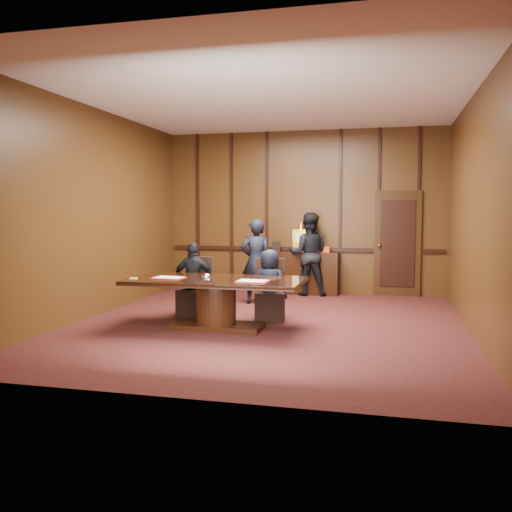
{
  "coord_description": "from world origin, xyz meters",
  "views": [
    {
      "loc": [
        1.79,
        -8.19,
        1.77
      ],
      "look_at": [
        -0.26,
        0.25,
        1.05
      ],
      "focal_mm": 38.0,
      "sensor_mm": 36.0,
      "label": 1
    }
  ],
  "objects": [
    {
      "name": "signatory_left",
      "position": [
        -1.35,
        0.3,
        0.63
      ],
      "size": [
        0.77,
        0.42,
        1.25
      ],
      "primitive_type": "imported",
      "rotation": [
        0.0,
        0.0,
        3.3
      ],
      "color": "black",
      "rests_on": "ground"
    },
    {
      "name": "chair_right",
      "position": [
        -0.05,
        0.38,
        0.29
      ],
      "size": [
        0.55,
        0.55,
        0.99
      ],
      "rotation": [
        0.0,
        0.0,
        0.17
      ],
      "color": "black",
      "rests_on": "ground"
    },
    {
      "name": "room",
      "position": [
        0.07,
        0.14,
        1.72
      ],
      "size": [
        7.0,
        7.04,
        3.5
      ],
      "color": "#330E0E",
      "rests_on": "ground"
    },
    {
      "name": "signatory_right",
      "position": [
        -0.05,
        0.3,
        0.58
      ],
      "size": [
        0.63,
        0.48,
        1.16
      ],
      "primitive_type": "imported",
      "rotation": [
        0.0,
        0.0,
        2.92
      ],
      "color": "black",
      "rests_on": "ground"
    },
    {
      "name": "folder_left",
      "position": [
        -1.41,
        -0.62,
        0.77
      ],
      "size": [
        0.48,
        0.36,
        0.02
      ],
      "rotation": [
        0.0,
        0.0,
        -0.07
      ],
      "color": "#B31710",
      "rests_on": "conference_table"
    },
    {
      "name": "inkstand",
      "position": [
        -0.7,
        -0.95,
        0.81
      ],
      "size": [
        0.2,
        0.14,
        0.12
      ],
      "color": "white",
      "rests_on": "conference_table"
    },
    {
      "name": "notepad",
      "position": [
        -1.9,
        -0.79,
        0.77
      ],
      "size": [
        0.11,
        0.08,
        0.01
      ],
      "primitive_type": "cube",
      "rotation": [
        0.0,
        0.0,
        0.11
      ],
      "color": "#E3CD6F",
      "rests_on": "conference_table"
    },
    {
      "name": "witness_left",
      "position": [
        -0.65,
        1.84,
        0.81
      ],
      "size": [
        0.68,
        0.56,
        1.62
      ],
      "primitive_type": "imported",
      "rotation": [
        0.0,
        0.0,
        3.47
      ],
      "color": "black",
      "rests_on": "ground"
    },
    {
      "name": "sideboard",
      "position": [
        0.0,
        3.26,
        0.49
      ],
      "size": [
        1.6,
        0.45,
        1.54
      ],
      "color": "black",
      "rests_on": "ground"
    },
    {
      "name": "folder_right",
      "position": [
        -0.08,
        -0.7,
        0.77
      ],
      "size": [
        0.47,
        0.34,
        0.02
      ],
      "rotation": [
        0.0,
        0.0,
        -0.02
      ],
      "color": "#B31710",
      "rests_on": "conference_table"
    },
    {
      "name": "chair_left",
      "position": [
        -1.34,
        0.38,
        0.29
      ],
      "size": [
        0.55,
        0.55,
        0.99
      ],
      "rotation": [
        0.0,
        0.0,
        -0.15
      ],
      "color": "black",
      "rests_on": "ground"
    },
    {
      "name": "witness_right",
      "position": [
        0.19,
        3.1,
        0.87
      ],
      "size": [
        0.91,
        0.74,
        1.74
      ],
      "primitive_type": "imported",
      "rotation": [
        0.0,
        0.0,
        3.24
      ],
      "color": "black",
      "rests_on": "ground"
    },
    {
      "name": "conference_table",
      "position": [
        -0.7,
        -0.5,
        0.51
      ],
      "size": [
        2.62,
        1.32,
        0.76
      ],
      "color": "black",
      "rests_on": "ground"
    }
  ]
}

